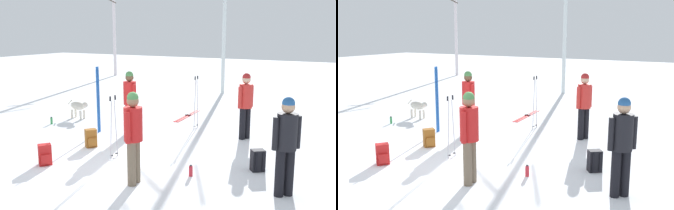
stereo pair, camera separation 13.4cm
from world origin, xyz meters
TOP-DOWN VIEW (x-y plane):
  - ground_plane at (0.00, 0.00)m, footprint 60.00×60.00m
  - person_0 at (1.74, 3.41)m, footprint 0.34×0.48m
  - person_1 at (3.45, 0.29)m, footprint 0.41×0.39m
  - person_2 at (0.91, -0.50)m, footprint 0.34×0.52m
  - person_3 at (-1.12, 2.35)m, footprint 0.49×0.34m
  - dog at (-3.62, 3.11)m, footprint 0.90×0.27m
  - ski_pair_planted_0 at (-1.99, 2.10)m, footprint 0.03×0.14m
  - ski_pair_lying_0 at (-0.75, 5.13)m, footprint 0.32×1.94m
  - ski_poles_0 at (0.16, 3.81)m, footprint 0.07×0.28m
  - ski_poles_1 at (-0.31, 0.53)m, footprint 0.07×0.27m
  - backpack_0 at (2.71, 1.25)m, footprint 0.34×0.34m
  - backpack_1 at (-1.28, 0.90)m, footprint 0.34×0.34m
  - backpack_2 at (-1.29, -0.55)m, footprint 0.34×0.34m
  - water_bottle_0 at (1.67, 0.34)m, footprint 0.08×0.08m
  - water_bottle_1 at (-3.85, 2.15)m, footprint 0.07×0.07m
  - birch_tree_0 at (-9.79, 13.38)m, footprint 1.37×1.38m
  - birch_tree_1 at (-1.48, 10.15)m, footprint 1.57×1.27m

SIDE VIEW (x-z plane):
  - ground_plane at x=0.00m, z-range 0.00..0.00m
  - ski_pair_lying_0 at x=-0.75m, z-range -0.01..0.03m
  - water_bottle_1 at x=-3.85m, z-range -0.01..0.21m
  - water_bottle_0 at x=1.67m, z-range -0.01..0.22m
  - backpack_0 at x=2.71m, z-range -0.01..0.43m
  - backpack_1 at x=-1.28m, z-range -0.01..0.43m
  - backpack_2 at x=-1.29m, z-range -0.01..0.43m
  - dog at x=-3.62m, z-range 0.10..0.67m
  - ski_poles_1 at x=-0.31m, z-range 0.05..1.44m
  - ski_poles_0 at x=0.16m, z-range 0.05..1.56m
  - ski_pair_planted_0 at x=-1.99m, z-range -0.01..1.81m
  - person_0 at x=1.74m, z-range 0.12..1.84m
  - person_1 at x=3.45m, z-range 0.12..1.84m
  - person_2 at x=0.91m, z-range 0.12..1.84m
  - person_3 at x=-1.12m, z-range 0.12..1.84m
  - birch_tree_1 at x=-1.48m, z-range 0.16..6.22m
  - birch_tree_0 at x=-9.79m, z-range 0.14..7.14m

